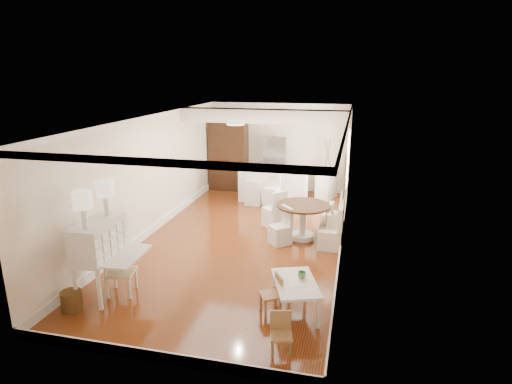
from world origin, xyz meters
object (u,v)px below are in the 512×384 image
at_px(secretary_bureau, 101,259).
at_px(kids_chair_c, 281,335).
at_px(kids_chair_b, 282,285).
at_px(sideboard, 326,185).
at_px(kids_chair_a, 271,294).
at_px(fridge, 286,165).
at_px(wicker_basket, 72,301).
at_px(bar_stool_left, 254,185).
at_px(bar_stool_right, 272,192).
at_px(breakfast_counter, 273,185).
at_px(pantry_cabinet, 229,155).
at_px(slip_chair_far, 274,208).
at_px(kids_table, 295,297).
at_px(slip_chair_near, 280,226).
at_px(gustavian_armchair, 121,271).
at_px(dining_table, 303,222).

relative_size(secretary_bureau, kids_chair_c, 2.22).
bearing_deg(kids_chair_b, sideboard, -158.60).
xyz_separation_m(kids_chair_a, kids_chair_c, (0.35, -1.00, -0.02)).
distance_m(kids_chair_b, fridge, 6.72).
bearing_deg(kids_chair_c, wicker_basket, 161.24).
bearing_deg(bar_stool_left, bar_stool_right, -19.90).
relative_size(wicker_basket, sideboard, 0.37).
relative_size(bar_stool_left, bar_stool_right, 1.22).
height_order(kids_chair_c, breakfast_counter, breakfast_counter).
xyz_separation_m(pantry_cabinet, fridge, (1.90, -0.03, -0.25)).
xyz_separation_m(slip_chair_far, fridge, (-0.24, 3.14, 0.43)).
bearing_deg(breakfast_counter, kids_chair_c, -77.99).
height_order(kids_table, bar_stool_right, bar_stool_right).
bearing_deg(bar_stool_left, fridge, 66.05).
distance_m(kids_chair_b, sideboard, 6.22).
xyz_separation_m(secretary_bureau, kids_chair_a, (2.95, 0.09, -0.35)).
distance_m(bar_stool_left, sideboard, 2.27).
distance_m(kids_table, slip_chair_near, 2.86).
distance_m(secretary_bureau, kids_table, 3.36).
distance_m(gustavian_armchair, dining_table, 4.27).
height_order(kids_table, breakfast_counter, breakfast_counter).
relative_size(pantry_cabinet, fridge, 1.28).
relative_size(dining_table, bar_stool_right, 1.30).
distance_m(kids_chair_b, bar_stool_right, 5.08).
bearing_deg(bar_stool_right, kids_table, -59.95).
bearing_deg(slip_chair_far, kids_chair_a, 50.46).
xyz_separation_m(kids_chair_c, bar_stool_right, (-1.41, 6.41, 0.16)).
bearing_deg(kids_table, gustavian_armchair, -178.14).
bearing_deg(wicker_basket, fridge, 74.00).
bearing_deg(bar_stool_left, slip_chair_far, -59.58).
height_order(kids_chair_a, bar_stool_right, bar_stool_right).
distance_m(slip_chair_far, breakfast_counter, 2.14).
bearing_deg(kids_chair_c, kids_chair_a, 95.72).
bearing_deg(dining_table, gustavian_armchair, -129.94).
distance_m(fridge, sideboard, 1.46).
bearing_deg(pantry_cabinet, kids_chair_a, -68.18).
bearing_deg(slip_chair_near, kids_chair_b, -29.88).
bearing_deg(slip_chair_near, breakfast_counter, 152.92).
height_order(dining_table, sideboard, sideboard).
height_order(slip_chair_near, fridge, fridge).
bearing_deg(kids_chair_c, bar_stool_left, 93.23).
height_order(bar_stool_left, fridge, fridge).
height_order(dining_table, slip_chair_near, slip_chair_near).
relative_size(wicker_basket, breakfast_counter, 0.16).
bearing_deg(secretary_bureau, slip_chair_near, 46.13).
distance_m(kids_chair_c, bar_stool_right, 6.57).
bearing_deg(dining_table, slip_chair_far, 140.55).
height_order(wicker_basket, kids_table, kids_table).
relative_size(fridge, sideboard, 1.97).
xyz_separation_m(gustavian_armchair, fridge, (1.71, 7.07, 0.48)).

